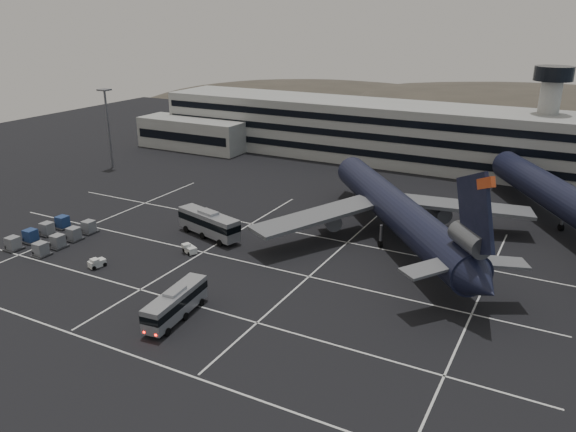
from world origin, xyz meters
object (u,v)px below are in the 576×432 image
object	(u,v)px
bus_near	(176,303)
bus_far	(209,223)
trijet_main	(398,211)
tug_a	(96,263)
uld_cluster	(52,235)

from	to	relation	value
bus_near	bus_far	bearing A→B (deg)	111.17
trijet_main	bus_far	size ratio (longest dim) A/B	3.74
bus_near	tug_a	bearing A→B (deg)	156.96
trijet_main	bus_far	bearing A→B (deg)	164.51
tug_a	bus_near	bearing A→B (deg)	-1.59
bus_far	uld_cluster	size ratio (longest dim) A/B	0.96
trijet_main	bus_near	distance (m)	38.87
bus_near	bus_far	size ratio (longest dim) A/B	0.85
bus_near	uld_cluster	distance (m)	34.33
tug_a	uld_cluster	size ratio (longest dim) A/B	0.19
bus_far	tug_a	world-z (taller)	bus_far
tug_a	uld_cluster	distance (m)	14.16
trijet_main	uld_cluster	distance (m)	55.15
tug_a	uld_cluster	bearing A→B (deg)	179.67
bus_near	tug_a	distance (m)	20.21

